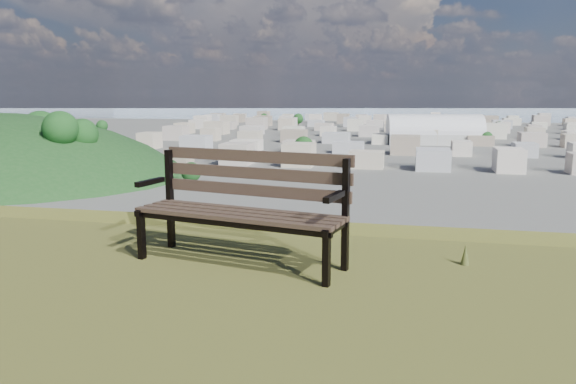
# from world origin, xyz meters

# --- Properties ---
(park_bench) EXTENTS (1.93, 0.97, 0.97)m
(park_bench) POSITION_xyz_m (0.50, 2.89, 25.55)
(park_bench) COLOR #423326
(park_bench) RESTS_ON hilltop_mesa
(arena) EXTENTS (51.46, 28.04, 20.61)m
(arena) POSITION_xyz_m (14.10, 305.19, 4.86)
(arena) COLOR #B3B3AF
(arena) RESTS_ON ground
(city_blocks) EXTENTS (395.00, 361.00, 7.00)m
(city_blocks) POSITION_xyz_m (0.00, 394.44, 3.50)
(city_blocks) COLOR beige
(city_blocks) RESTS_ON ground
(city_trees) EXTENTS (406.52, 387.20, 9.98)m
(city_trees) POSITION_xyz_m (-26.39, 319.00, 4.83)
(city_trees) COLOR #382A1C
(city_trees) RESTS_ON ground
(bay_water) EXTENTS (2400.00, 700.00, 0.12)m
(bay_water) POSITION_xyz_m (0.00, 900.00, 0.00)
(bay_water) COLOR #90A9B8
(bay_water) RESTS_ON ground
(far_hills) EXTENTS (2050.00, 340.00, 60.00)m
(far_hills) POSITION_xyz_m (-60.92, 1402.93, 25.47)
(far_hills) COLOR #94A2B7
(far_hills) RESTS_ON ground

